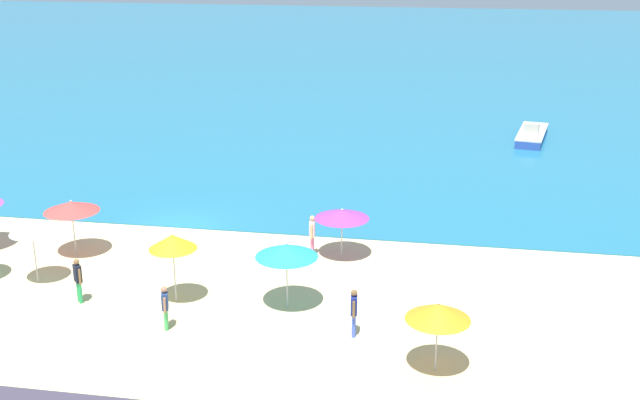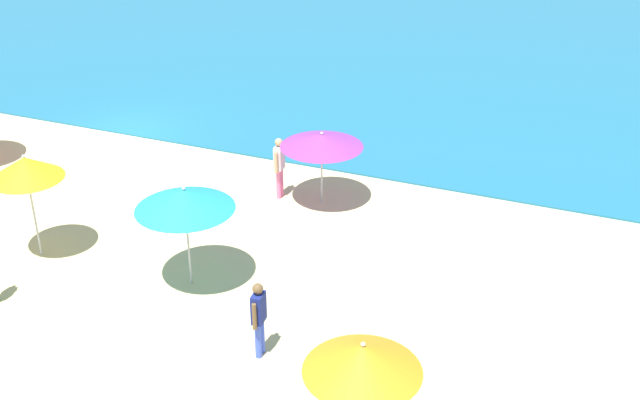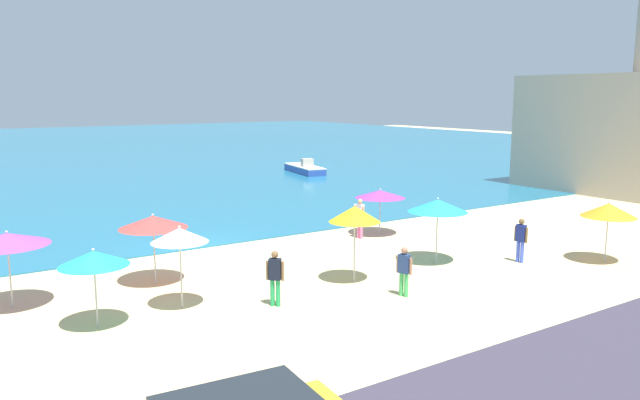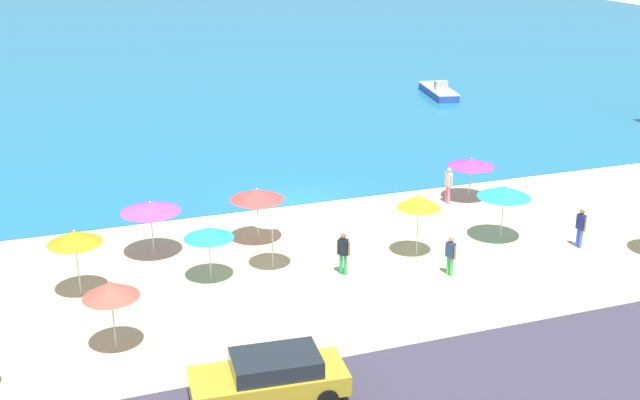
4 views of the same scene
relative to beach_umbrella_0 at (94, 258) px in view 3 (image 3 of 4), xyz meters
The scene contains 15 objects.
ground_plane 9.35m from the beach_umbrella_0, 48.79° to the left, with size 160.00×160.00×0.00m, color #D3BE86.
sea 62.20m from the beach_umbrella_0, 84.44° to the left, with size 150.00×110.00×0.05m, color #1F6888.
beach_umbrella_0 is the anchor object (origin of this frame).
beach_umbrella_1 14.83m from the beach_umbrella_0, 18.79° to the left, with size 2.31×2.31×2.17m.
beach_umbrella_2 2.59m from the beach_umbrella_0, ahead, with size 1.73×1.73×2.57m.
beach_umbrella_3 12.75m from the beach_umbrella_0, ahead, with size 2.30×2.30×2.56m.
beach_umbrella_4 3.55m from the beach_umbrella_0, 119.34° to the left, with size 2.47×2.47×2.42m.
beach_umbrella_6 8.58m from the beach_umbrella_0, ahead, with size 1.77×1.77×2.76m.
beach_umbrella_8 4.18m from the beach_umbrella_0, 48.61° to the left, with size 2.33×2.33×2.45m.
beach_umbrella_9 18.70m from the beach_umbrella_0, 11.93° to the right, with size 2.04×2.04×2.38m.
bather_0 13.65m from the beach_umbrella_0, 20.03° to the left, with size 0.24×0.57×1.82m.
bather_1 9.40m from the beach_umbrella_0, 16.72° to the right, with size 0.32×0.55×1.63m.
bather_3 5.27m from the beach_umbrella_0, 13.56° to the right, with size 0.42×0.44×1.75m.
bather_4 15.62m from the beach_umbrella_0, ahead, with size 0.26×0.57×1.74m.
skiff_nearshore 35.32m from the beach_umbrella_0, 48.15° to the left, with size 2.56×5.95×1.23m.
Camera 3 is at (-10.09, -24.14, 6.42)m, focal length 35.00 mm.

